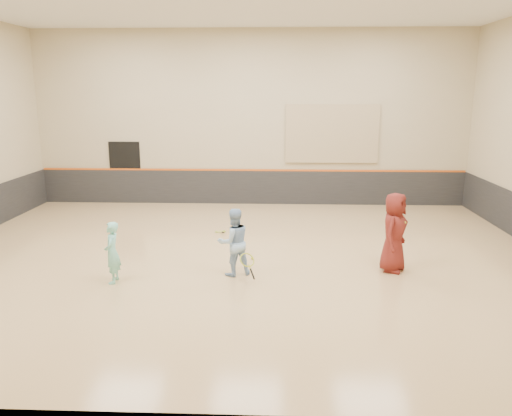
{
  "coord_description": "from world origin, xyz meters",
  "views": [
    {
      "loc": [
        0.86,
        -11.45,
        3.93
      ],
      "look_at": [
        0.39,
        0.4,
        1.15
      ],
      "focal_mm": 35.0,
      "sensor_mm": 36.0,
      "label": 1
    }
  ],
  "objects_px": {
    "young_man": "(394,232)",
    "spare_racket": "(220,229)",
    "instructor": "(234,242)",
    "girl": "(112,253)"
  },
  "relations": [
    {
      "from": "girl",
      "to": "young_man",
      "type": "xyz_separation_m",
      "value": [
        6.02,
        0.95,
        0.23
      ]
    },
    {
      "from": "young_man",
      "to": "girl",
      "type": "bearing_deg",
      "value": 127.56
    },
    {
      "from": "instructor",
      "to": "spare_racket",
      "type": "xyz_separation_m",
      "value": [
        -0.67,
        3.38,
        -0.67
      ]
    },
    {
      "from": "girl",
      "to": "instructor",
      "type": "xyz_separation_m",
      "value": [
        2.5,
        0.55,
        0.09
      ]
    },
    {
      "from": "young_man",
      "to": "instructor",
      "type": "bearing_deg",
      "value": 125.1
    },
    {
      "from": "instructor",
      "to": "spare_racket",
      "type": "height_order",
      "value": "instructor"
    },
    {
      "from": "instructor",
      "to": "spare_racket",
      "type": "bearing_deg",
      "value": -102.31
    },
    {
      "from": "spare_racket",
      "to": "girl",
      "type": "bearing_deg",
      "value": -114.91
    },
    {
      "from": "young_man",
      "to": "spare_racket",
      "type": "relative_size",
      "value": 2.55
    },
    {
      "from": "young_man",
      "to": "spare_racket",
      "type": "bearing_deg",
      "value": 83.22
    }
  ]
}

